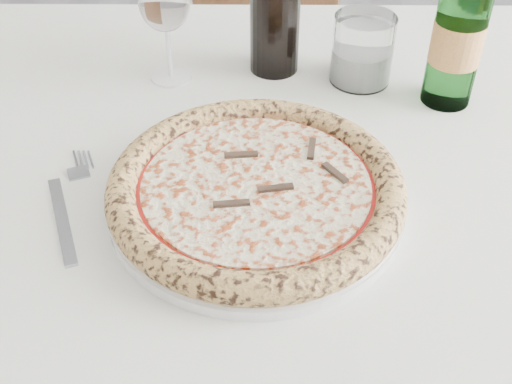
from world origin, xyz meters
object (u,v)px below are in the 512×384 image
pizza (256,188)px  beer_bottle (460,31)px  dining_table (256,202)px  chair_far (256,24)px  tumbler (362,54)px  plate (256,199)px  wine_glass (164,5)px

pizza → beer_bottle: 0.36m
dining_table → chair_far: 0.84m
pizza → dining_table: bearing=90.0°
beer_bottle → chair_far: bearing=111.4°
chair_far → tumbler: (0.16, -0.65, 0.27)m
chair_far → beer_bottle: bearing=-68.6°
dining_table → tumbler: tumbler is taller
dining_table → plate: size_ratio=4.47×
tumbler → wine_glass: bearing=179.3°
dining_table → tumbler: 0.27m
wine_glass → tumbler: (0.28, -0.00, -0.07)m
chair_far → pizza: size_ratio=2.74×
pizza → plate: bearing=-32.0°
wine_glass → pizza: bearing=-65.8°
chair_far → plate: size_ratio=2.74×
chair_far → beer_bottle: 0.83m
dining_table → plate: plate is taller
wine_glass → tumbler: bearing=-0.7°
pizza → beer_bottle: beer_bottle is taller
chair_far → tumbler: size_ratio=9.31×
plate → wine_glass: bearing=114.2°
wine_glass → tumbler: 0.29m
tumbler → beer_bottle: (0.12, -0.05, 0.06)m
chair_far → plate: chair_far is taller
beer_bottle → dining_table: bearing=-154.4°
plate → pizza: (-0.00, 0.00, 0.02)m
chair_far → dining_table: bearing=-89.5°
dining_table → wine_glass: wine_glass is taller
plate → pizza: size_ratio=1.00×
pizza → wine_glass: (-0.13, 0.29, 0.09)m
plate → beer_bottle: beer_bottle is taller
tumbler → plate: bearing=-118.3°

